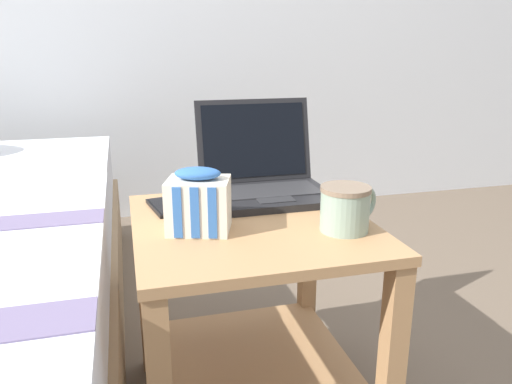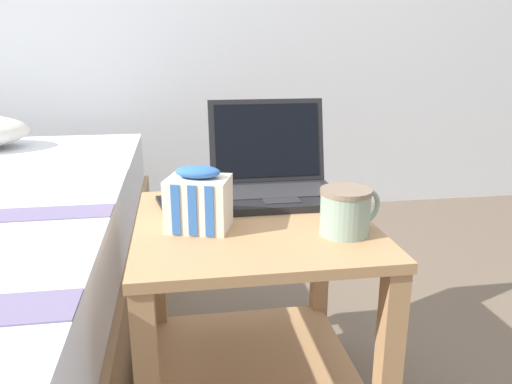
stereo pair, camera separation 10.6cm
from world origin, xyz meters
The scene contains 5 objects.
bedside_table centered at (0.00, 0.00, 0.32)m, with size 0.52×0.54×0.51m.
laptop centered at (0.08, 0.19, 0.56)m, with size 0.32×0.29×0.24m.
mug_front_left centered at (0.18, -0.11, 0.56)m, with size 0.14×0.11×0.10m.
snack_bag centered at (-0.12, -0.03, 0.57)m, with size 0.15×0.13×0.14m.
cell_phone centered at (-0.17, 0.14, 0.51)m, with size 0.10×0.15×0.01m.
Camera 2 is at (-0.16, -1.05, 0.89)m, focal length 35.00 mm.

